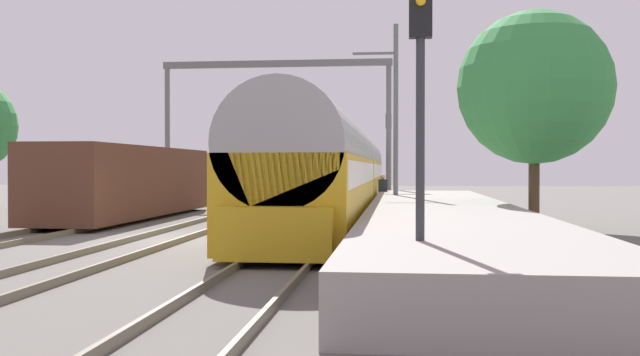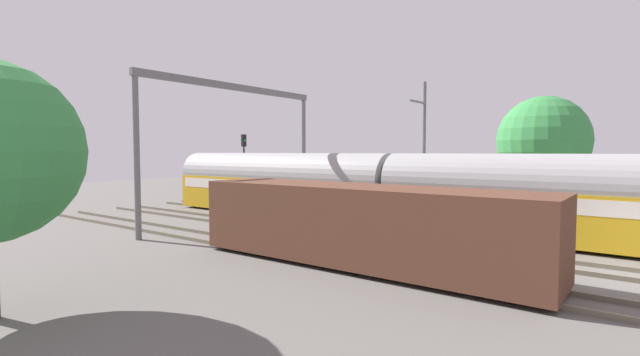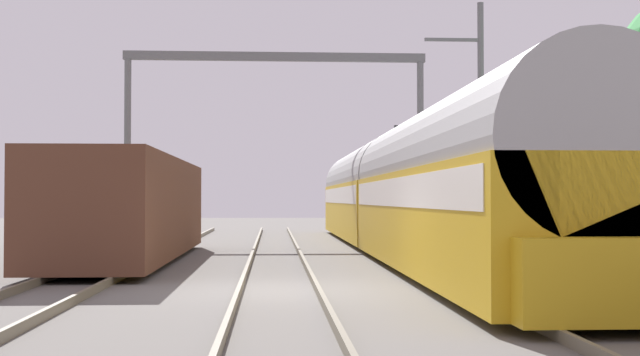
% 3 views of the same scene
% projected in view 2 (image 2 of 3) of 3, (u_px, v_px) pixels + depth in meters
% --- Properties ---
extents(ground, '(120.00, 120.00, 0.00)m').
position_uv_depth(ground, '(627.00, 276.00, 14.75)').
color(ground, '#615D58').
extents(track_far_west, '(1.52, 60.00, 0.16)m').
position_uv_depth(track_far_west, '(618.00, 309.00, 11.47)').
color(track_far_west, '#6B6451').
rests_on(track_far_west, ground).
extents(track_west, '(1.52, 60.00, 0.16)m').
position_uv_depth(track_west, '(627.00, 274.00, 14.75)').
color(track_west, '#6B6451').
rests_on(track_west, ground).
extents(track_east, '(1.52, 60.00, 0.16)m').
position_uv_depth(track_east, '(632.00, 252.00, 18.02)').
color(track_east, '#6B6451').
rests_on(track_east, ground).
extents(platform, '(4.40, 28.00, 0.90)m').
position_uv_depth(platform, '(587.00, 225.00, 22.25)').
color(platform, gray).
rests_on(platform, ground).
extents(passenger_train, '(2.93, 32.85, 3.82)m').
position_uv_depth(passenger_train, '(392.00, 191.00, 24.33)').
color(passenger_train, gold).
rests_on(passenger_train, ground).
extents(freight_car, '(2.80, 13.00, 2.70)m').
position_uv_depth(freight_car, '(361.00, 225.00, 15.96)').
color(freight_car, '#563323').
rests_on(freight_car, ground).
extents(person_crossing, '(0.43, 0.29, 1.73)m').
position_uv_depth(person_crossing, '(353.00, 201.00, 27.95)').
color(person_crossing, '#323232').
rests_on(person_crossing, ground).
extents(railway_signal_far, '(0.36, 0.30, 5.35)m').
position_uv_depth(railway_signal_far, '(244.00, 161.00, 33.74)').
color(railway_signal_far, '#2D2D33').
rests_on(railway_signal_far, ground).
extents(catenary_gantry, '(12.58, 0.28, 7.86)m').
position_uv_depth(catenary_gantry, '(236.00, 124.00, 25.43)').
color(catenary_gantry, slate).
rests_on(catenary_gantry, ground).
extents(catenary_pole_east_mid, '(1.90, 0.20, 8.00)m').
position_uv_depth(catenary_pole_east_mid, '(424.00, 150.00, 25.62)').
color(catenary_pole_east_mid, slate).
rests_on(catenary_pole_east_mid, ground).
extents(tree_east_background, '(5.12, 5.12, 7.28)m').
position_uv_depth(tree_east_background, '(543.00, 141.00, 26.14)').
color(tree_east_background, '#4C3826').
rests_on(tree_east_background, ground).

